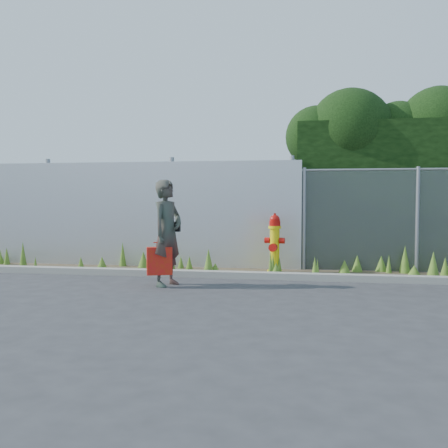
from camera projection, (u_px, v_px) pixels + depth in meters
ground at (228, 298)px, 7.20m from camera, size 80.00×80.00×0.00m
curb at (244, 275)px, 8.97m from camera, size 16.00×0.22×0.12m
weed_strip at (285, 266)px, 9.53m from camera, size 16.00×1.35×0.54m
corrugated_fence at (101, 214)px, 10.64m from camera, size 8.50×0.21×2.30m
fire_hydrant at (275, 244)px, 9.56m from camera, size 0.39×0.35×1.16m
woman at (167, 233)px, 8.20m from camera, size 0.62×0.75×1.75m
red_tote_bag at (159, 261)px, 8.08m from camera, size 0.41×0.15×0.53m
black_shoulder_bag at (174, 227)px, 8.33m from camera, size 0.22×0.09×0.17m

